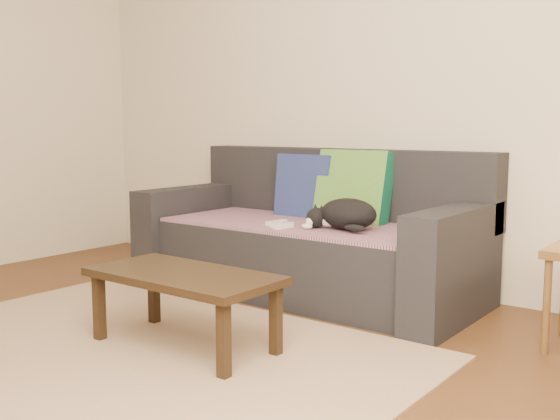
{
  "coord_description": "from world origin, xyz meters",
  "views": [
    {
      "loc": [
        2.24,
        -1.68,
        1.02
      ],
      "look_at": [
        0.05,
        1.2,
        0.55
      ],
      "focal_mm": 42.0,
      "sensor_mm": 36.0,
      "label": 1
    }
  ],
  "objects_px": {
    "sofa": "(310,242)",
    "wii_remote_b": "(283,226)",
    "cat": "(345,215)",
    "wii_remote_a": "(276,223)",
    "coffee_table": "(184,282)"
  },
  "relations": [
    {
      "from": "sofa",
      "to": "wii_remote_b",
      "type": "distance_m",
      "value": 0.36
    },
    {
      "from": "sofa",
      "to": "wii_remote_b",
      "type": "relative_size",
      "value": 14.0
    },
    {
      "from": "wii_remote_a",
      "to": "cat",
      "type": "bearing_deg",
      "value": -68.94
    },
    {
      "from": "cat",
      "to": "wii_remote_b",
      "type": "height_order",
      "value": "cat"
    },
    {
      "from": "wii_remote_a",
      "to": "coffee_table",
      "type": "xyz_separation_m",
      "value": [
        0.19,
        -0.94,
        -0.14
      ]
    },
    {
      "from": "sofa",
      "to": "cat",
      "type": "distance_m",
      "value": 0.43
    },
    {
      "from": "cat",
      "to": "wii_remote_b",
      "type": "bearing_deg",
      "value": -136.96
    },
    {
      "from": "wii_remote_b",
      "to": "coffee_table",
      "type": "height_order",
      "value": "wii_remote_b"
    },
    {
      "from": "wii_remote_b",
      "to": "cat",
      "type": "bearing_deg",
      "value": -52.15
    },
    {
      "from": "wii_remote_a",
      "to": "wii_remote_b",
      "type": "height_order",
      "value": "same"
    },
    {
      "from": "cat",
      "to": "sofa",
      "type": "bearing_deg",
      "value": 168.43
    },
    {
      "from": "cat",
      "to": "wii_remote_a",
      "type": "xyz_separation_m",
      "value": [
        -0.4,
        -0.11,
        -0.07
      ]
    },
    {
      "from": "sofa",
      "to": "cat",
      "type": "bearing_deg",
      "value": -24.17
    },
    {
      "from": "sofa",
      "to": "wii_remote_a",
      "type": "bearing_deg",
      "value": -101.78
    },
    {
      "from": "cat",
      "to": "coffee_table",
      "type": "bearing_deg",
      "value": -88.33
    }
  ]
}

